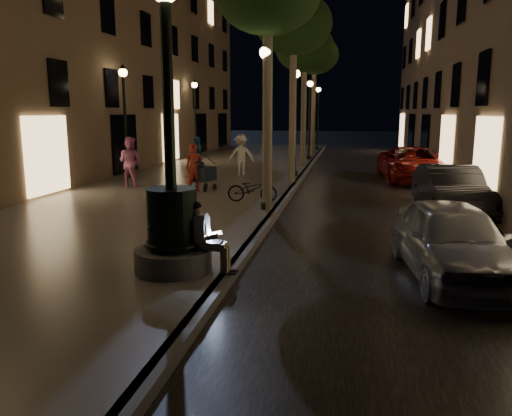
% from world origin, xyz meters
% --- Properties ---
extents(ground, '(120.00, 120.00, 0.00)m').
position_xyz_m(ground, '(0.00, 15.00, 0.00)').
color(ground, black).
rests_on(ground, ground).
extents(cobble_lane, '(6.00, 45.00, 0.02)m').
position_xyz_m(cobble_lane, '(3.00, 15.00, 0.01)').
color(cobble_lane, black).
rests_on(cobble_lane, ground).
extents(promenade, '(8.00, 45.00, 0.20)m').
position_xyz_m(promenade, '(-4.00, 15.00, 0.10)').
color(promenade, slate).
rests_on(promenade, ground).
extents(curb_strip, '(0.25, 45.00, 0.20)m').
position_xyz_m(curb_strip, '(0.00, 15.00, 0.10)').
color(curb_strip, '#59595B').
rests_on(curb_strip, ground).
extents(building_left, '(8.00, 36.00, 15.00)m').
position_xyz_m(building_left, '(-12.00, 18.00, 7.50)').
color(building_left, '#746048').
rests_on(building_left, ground).
extents(fountain_lamppost, '(1.40, 1.40, 5.21)m').
position_xyz_m(fountain_lamppost, '(-1.00, 2.00, 1.21)').
color(fountain_lamppost, '#59595B').
rests_on(fountain_lamppost, promenade).
extents(seated_man_laptop, '(0.90, 0.31, 1.27)m').
position_xyz_m(seated_man_laptop, '(-0.39, 2.00, 0.88)').
color(seated_man_laptop, tan).
rests_on(seated_man_laptop, promenade).
extents(tree_second, '(3.00, 3.00, 7.40)m').
position_xyz_m(tree_second, '(-0.20, 14.00, 6.33)').
color(tree_second, '#6B604C').
rests_on(tree_second, promenade).
extents(tree_third, '(3.00, 3.00, 7.20)m').
position_xyz_m(tree_third, '(-0.30, 20.00, 6.14)').
color(tree_third, '#6B604C').
rests_on(tree_third, promenade).
extents(tree_far, '(3.00, 3.00, 7.50)m').
position_xyz_m(tree_far, '(-0.22, 26.00, 6.43)').
color(tree_far, '#6B604C').
rests_on(tree_far, promenade).
extents(lamp_curb_a, '(0.36, 0.36, 4.81)m').
position_xyz_m(lamp_curb_a, '(-0.30, 8.00, 3.24)').
color(lamp_curb_a, black).
rests_on(lamp_curb_a, promenade).
extents(lamp_curb_b, '(0.36, 0.36, 4.81)m').
position_xyz_m(lamp_curb_b, '(-0.30, 16.00, 3.24)').
color(lamp_curb_b, black).
rests_on(lamp_curb_b, promenade).
extents(lamp_curb_c, '(0.36, 0.36, 4.81)m').
position_xyz_m(lamp_curb_c, '(-0.30, 24.00, 3.24)').
color(lamp_curb_c, black).
rests_on(lamp_curb_c, promenade).
extents(lamp_curb_d, '(0.36, 0.36, 4.81)m').
position_xyz_m(lamp_curb_d, '(-0.30, 32.00, 3.24)').
color(lamp_curb_d, black).
rests_on(lamp_curb_d, promenade).
extents(lamp_left_b, '(0.36, 0.36, 4.81)m').
position_xyz_m(lamp_left_b, '(-7.40, 14.00, 3.24)').
color(lamp_left_b, black).
rests_on(lamp_left_b, promenade).
extents(lamp_left_c, '(0.36, 0.36, 4.81)m').
position_xyz_m(lamp_left_c, '(-7.40, 24.00, 3.24)').
color(lamp_left_c, black).
rests_on(lamp_left_c, promenade).
extents(stroller, '(0.71, 1.19, 1.20)m').
position_xyz_m(stroller, '(-3.03, 11.04, 0.80)').
color(stroller, black).
rests_on(stroller, promenade).
extents(car_front, '(2.09, 4.31, 1.42)m').
position_xyz_m(car_front, '(4.00, 3.12, 0.71)').
color(car_front, '#939499').
rests_on(car_front, ground).
extents(car_second, '(1.80, 4.50, 1.45)m').
position_xyz_m(car_second, '(5.12, 9.24, 0.73)').
color(car_second, black).
rests_on(car_second, ground).
extents(car_third, '(2.88, 5.57, 1.50)m').
position_xyz_m(car_third, '(4.86, 16.59, 0.75)').
color(car_third, maroon).
rests_on(car_third, ground).
extents(pedestrian_red, '(0.74, 0.62, 1.72)m').
position_xyz_m(pedestrian_red, '(-3.33, 10.70, 1.06)').
color(pedestrian_red, '#AF3223').
rests_on(pedestrian_red, promenade).
extents(pedestrian_pink, '(1.02, 0.85, 1.90)m').
position_xyz_m(pedestrian_pink, '(-6.13, 11.52, 1.15)').
color(pedestrian_pink, '#CF6DA1').
rests_on(pedestrian_pink, promenade).
extents(pedestrian_white, '(1.34, 1.01, 1.84)m').
position_xyz_m(pedestrian_white, '(-2.69, 15.69, 1.12)').
color(pedestrian_white, white).
rests_on(pedestrian_white, promenade).
extents(pedestrian_blue, '(0.87, 1.13, 1.78)m').
position_xyz_m(pedestrian_blue, '(-4.39, 14.58, 1.09)').
color(pedestrian_blue, '#295C97').
rests_on(pedestrian_blue, promenade).
extents(bicycle, '(1.62, 0.67, 0.83)m').
position_xyz_m(bicycle, '(-0.91, 9.09, 0.62)').
color(bicycle, black).
rests_on(bicycle, promenade).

